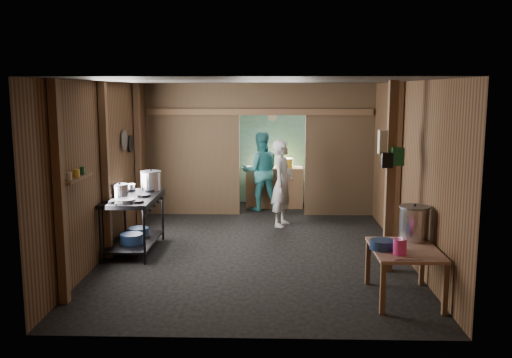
{
  "coord_description": "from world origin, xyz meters",
  "views": [
    {
      "loc": [
        0.25,
        -8.8,
        2.47
      ],
      "look_at": [
        0.0,
        -0.2,
        1.1
      ],
      "focal_mm": 39.22,
      "sensor_mm": 36.0,
      "label": 1
    }
  ],
  "objects_px": {
    "stock_pot": "(414,224)",
    "stove_pot_large": "(151,181)",
    "gas_range": "(134,224)",
    "pink_bucket": "(400,247)",
    "cook": "(282,183)",
    "prep_table": "(404,273)",
    "yellow_tub": "(284,163)"
  },
  "relations": [
    {
      "from": "prep_table",
      "to": "pink_bucket",
      "type": "xyz_separation_m",
      "value": [
        -0.12,
        -0.26,
        0.4
      ]
    },
    {
      "from": "gas_range",
      "to": "pink_bucket",
      "type": "bearing_deg",
      "value": -30.92
    },
    {
      "from": "stock_pot",
      "to": "yellow_tub",
      "type": "relative_size",
      "value": 1.28
    },
    {
      "from": "prep_table",
      "to": "stock_pot",
      "type": "bearing_deg",
      "value": 63.8
    },
    {
      "from": "stove_pot_large",
      "to": "pink_bucket",
      "type": "relative_size",
      "value": 1.83
    },
    {
      "from": "yellow_tub",
      "to": "cook",
      "type": "height_order",
      "value": "cook"
    },
    {
      "from": "stock_pot",
      "to": "cook",
      "type": "distance_m",
      "value": 3.59
    },
    {
      "from": "gas_range",
      "to": "stove_pot_large",
      "type": "height_order",
      "value": "stove_pot_large"
    },
    {
      "from": "yellow_tub",
      "to": "cook",
      "type": "bearing_deg",
      "value": -92.35
    },
    {
      "from": "stove_pot_large",
      "to": "stock_pot",
      "type": "bearing_deg",
      "value": -28.46
    },
    {
      "from": "gas_range",
      "to": "stove_pot_large",
      "type": "relative_size",
      "value": 4.36
    },
    {
      "from": "gas_range",
      "to": "pink_bucket",
      "type": "relative_size",
      "value": 8.0
    },
    {
      "from": "gas_range",
      "to": "cook",
      "type": "bearing_deg",
      "value": 36.55
    },
    {
      "from": "gas_range",
      "to": "stock_pot",
      "type": "height_order",
      "value": "stock_pot"
    },
    {
      "from": "gas_range",
      "to": "pink_bucket",
      "type": "distance_m",
      "value": 4.19
    },
    {
      "from": "gas_range",
      "to": "pink_bucket",
      "type": "xyz_separation_m",
      "value": [
        3.59,
        -2.15,
        0.28
      ]
    },
    {
      "from": "prep_table",
      "to": "pink_bucket",
      "type": "distance_m",
      "value": 0.49
    },
    {
      "from": "stove_pot_large",
      "to": "yellow_tub",
      "type": "height_order",
      "value": "stove_pot_large"
    },
    {
      "from": "yellow_tub",
      "to": "cook",
      "type": "xyz_separation_m",
      "value": [
        -0.07,
        -1.69,
        -0.16
      ]
    },
    {
      "from": "prep_table",
      "to": "cook",
      "type": "distance_m",
      "value": 3.9
    },
    {
      "from": "cook",
      "to": "stove_pot_large",
      "type": "bearing_deg",
      "value": 137.8
    },
    {
      "from": "stock_pot",
      "to": "stove_pot_large",
      "type": "bearing_deg",
      "value": 151.54
    },
    {
      "from": "prep_table",
      "to": "stock_pot",
      "type": "relative_size",
      "value": 2.35
    },
    {
      "from": "gas_range",
      "to": "prep_table",
      "type": "bearing_deg",
      "value": -27.02
    },
    {
      "from": "pink_bucket",
      "to": "cook",
      "type": "height_order",
      "value": "cook"
    },
    {
      "from": "yellow_tub",
      "to": "prep_table",
      "type": "bearing_deg",
      "value": -76.0
    },
    {
      "from": "stove_pot_large",
      "to": "yellow_tub",
      "type": "distance_m",
      "value": 3.64
    },
    {
      "from": "gas_range",
      "to": "prep_table",
      "type": "relative_size",
      "value": 1.39
    },
    {
      "from": "pink_bucket",
      "to": "cook",
      "type": "relative_size",
      "value": 0.12
    },
    {
      "from": "stock_pot",
      "to": "cook",
      "type": "xyz_separation_m",
      "value": [
        -1.59,
        3.22,
        -0.04
      ]
    },
    {
      "from": "stock_pot",
      "to": "yellow_tub",
      "type": "xyz_separation_m",
      "value": [
        -1.52,
        4.91,
        0.12
      ]
    },
    {
      "from": "pink_bucket",
      "to": "gas_range",
      "type": "bearing_deg",
      "value": 149.08
    }
  ]
}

